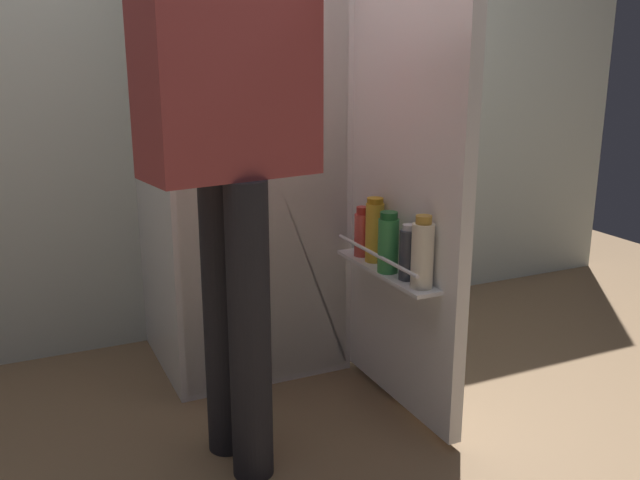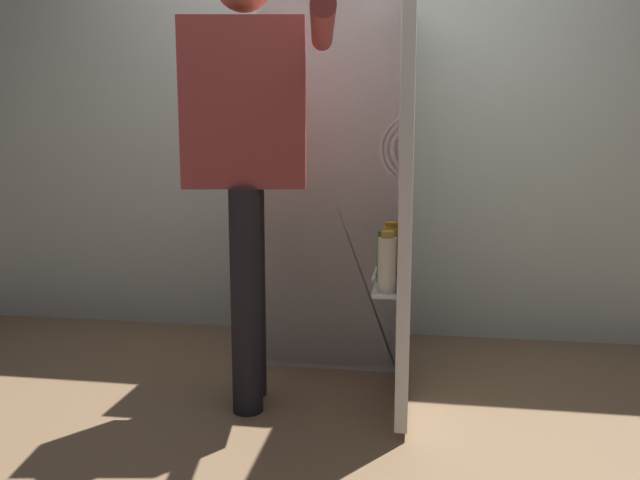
# 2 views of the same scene
# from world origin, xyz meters

# --- Properties ---
(ground_plane) EXTENTS (5.70, 5.70, 0.00)m
(ground_plane) POSITION_xyz_m (0.00, 0.00, 0.00)
(ground_plane) COLOR brown
(kitchen_wall) EXTENTS (4.40, 0.10, 2.58)m
(kitchen_wall) POSITION_xyz_m (0.00, 0.91, 1.29)
(kitchen_wall) COLOR beige
(kitchen_wall) RESTS_ON ground_plane
(refrigerator) EXTENTS (0.72, 1.27, 1.78)m
(refrigerator) POSITION_xyz_m (0.03, 0.50, 0.89)
(refrigerator) COLOR white
(refrigerator) RESTS_ON ground_plane
(person) EXTENTS (0.66, 0.75, 1.76)m
(person) POSITION_xyz_m (-0.25, -0.17, 1.07)
(person) COLOR black
(person) RESTS_ON ground_plane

